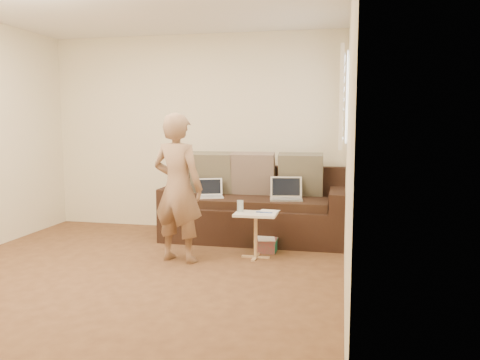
{
  "coord_description": "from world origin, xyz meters",
  "views": [
    {
      "loc": [
        1.96,
        -4.04,
        1.45
      ],
      "look_at": [
        0.8,
        1.4,
        0.78
      ],
      "focal_mm": 36.19,
      "sensor_mm": 36.0,
      "label": 1
    }
  ],
  "objects": [
    {
      "name": "floor",
      "position": [
        0.0,
        0.0,
        0.0
      ],
      "size": [
        4.5,
        4.5,
        0.0
      ],
      "primitive_type": "plane",
      "color": "#51321E",
      "rests_on": "ground"
    },
    {
      "name": "striped_box",
      "position": [
        1.14,
        1.2,
        0.08
      ],
      "size": [
        0.25,
        0.25,
        0.15
      ],
      "primitive_type": null,
      "color": "red",
      "rests_on": "ground"
    },
    {
      "name": "scissors",
      "position": [
        1.16,
        0.94,
        0.5
      ],
      "size": [
        0.19,
        0.13,
        0.02
      ],
      "primitive_type": null,
      "rotation": [
        0.0,
        0.0,
        -0.17
      ],
      "color": "silver",
      "rests_on": "side_table"
    },
    {
      "name": "window_blinds",
      "position": [
        1.95,
        1.5,
        1.7
      ],
      "size": [
        0.12,
        0.88,
        1.08
      ],
      "primitive_type": null,
      "color": "white",
      "rests_on": "wall_right"
    },
    {
      "name": "paper_on_table",
      "position": [
        1.18,
        1.0,
        0.49
      ],
      "size": [
        0.25,
        0.33,
        0.0
      ],
      "primitive_type": null,
      "rotation": [
        0.0,
        0.0,
        -0.14
      ],
      "color": "white",
      "rests_on": "side_table"
    },
    {
      "name": "pillow_left",
      "position": [
        0.3,
        1.97,
        0.79
      ],
      "size": [
        0.55,
        0.29,
        0.57
      ],
      "primitive_type": null,
      "rotation": [
        0.28,
        0.0,
        0.0
      ],
      "color": "brown",
      "rests_on": "sofa"
    },
    {
      "name": "laptop_silver",
      "position": [
        1.31,
        1.66,
        0.52
      ],
      "size": [
        0.42,
        0.33,
        0.26
      ],
      "primitive_type": null,
      "rotation": [
        0.0,
        0.0,
        0.15
      ],
      "color": "#B7BABC",
      "rests_on": "sofa"
    },
    {
      "name": "person",
      "position": [
        0.3,
        0.66,
        0.77
      ],
      "size": [
        0.63,
        0.5,
        1.55
      ],
      "primitive_type": "imported",
      "rotation": [
        0.0,
        0.0,
        2.92
      ],
      "color": "brown",
      "rests_on": "ground"
    },
    {
      "name": "sofa",
      "position": [
        0.9,
        1.77,
        0.42
      ],
      "size": [
        2.2,
        0.95,
        0.85
      ],
      "primitive_type": null,
      "color": "black",
      "rests_on": "ground"
    },
    {
      "name": "wall_right",
      "position": [
        2.0,
        0.0,
        1.3
      ],
      "size": [
        0.0,
        4.5,
        4.5
      ],
      "primitive_type": "plane",
      "rotation": [
        1.57,
        0.0,
        -1.57
      ],
      "color": "beige",
      "rests_on": "ground"
    },
    {
      "name": "drinking_glass",
      "position": [
        0.89,
        0.99,
        0.55
      ],
      "size": [
        0.07,
        0.07,
        0.12
      ],
      "primitive_type": null,
      "color": "silver",
      "rests_on": "side_table"
    },
    {
      "name": "side_table",
      "position": [
        1.07,
        0.94,
        0.24
      ],
      "size": [
        0.44,
        0.31,
        0.49
      ],
      "primitive_type": null,
      "color": "silver",
      "rests_on": "ground"
    },
    {
      "name": "laptop_white",
      "position": [
        0.37,
        1.66,
        0.52
      ],
      "size": [
        0.38,
        0.33,
        0.23
      ],
      "primitive_type": null,
      "rotation": [
        0.0,
        0.0,
        0.37
      ],
      "color": "white",
      "rests_on": "sofa"
    },
    {
      "name": "wall_back",
      "position": [
        0.0,
        2.25,
        1.3
      ],
      "size": [
        4.0,
        0.0,
        4.0
      ],
      "primitive_type": "plane",
      "rotation": [
        1.57,
        0.0,
        0.0
      ],
      "color": "beige",
      "rests_on": "ground"
    },
    {
      "name": "pillow_mid",
      "position": [
        0.85,
        1.97,
        0.79
      ],
      "size": [
        0.55,
        0.27,
        0.57
      ],
      "primitive_type": null,
      "rotation": [
        0.24,
        0.0,
        0.0
      ],
      "color": "#6F564F",
      "rests_on": "sofa"
    },
    {
      "name": "pillow_right",
      "position": [
        1.45,
        2.0,
        0.79
      ],
      "size": [
        0.55,
        0.28,
        0.57
      ],
      "primitive_type": null,
      "rotation": [
        0.26,
        0.0,
        0.0
      ],
      "color": "brown",
      "rests_on": "sofa"
    }
  ]
}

